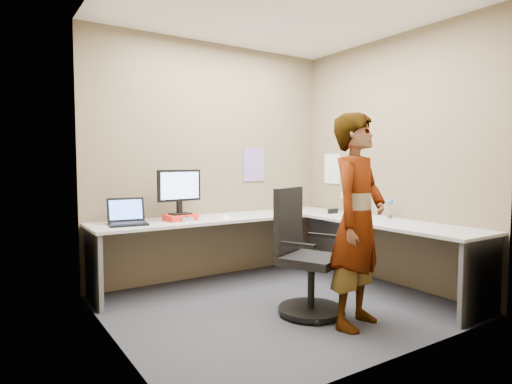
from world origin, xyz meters
TOP-DOWN VIEW (x-y plane):
  - ground at (0.00, 0.00)m, footprint 3.00×3.00m
  - wall_back at (0.00, 1.30)m, footprint 3.00×0.00m
  - wall_right at (1.50, 0.00)m, footprint 0.00×2.70m
  - wall_left at (-1.50, 0.00)m, footprint 0.00×2.70m
  - ceiling at (0.00, 0.00)m, footprint 3.00×3.00m
  - desk at (0.44, 0.39)m, footprint 2.98×2.58m
  - paper_ream at (-0.56, 0.97)m, footprint 0.33×0.26m
  - monitor at (-0.56, 0.99)m, footprint 0.49×0.17m
  - laptop at (-1.11, 0.99)m, footprint 0.39×0.34m
  - trackball_mouse at (-0.54, 0.88)m, footprint 0.12×0.08m
  - origami at (-0.09, 0.85)m, footprint 0.10×0.10m
  - stapler at (1.18, 0.55)m, footprint 0.15×0.06m
  - flower at (1.39, -0.11)m, footprint 0.07×0.07m
  - calendar_purple at (0.55, 1.29)m, footprint 0.30×0.01m
  - calendar_white at (1.49, 0.90)m, footprint 0.01×0.28m
  - sticky_note_a at (1.49, 0.55)m, footprint 0.01×0.07m
  - sticky_note_b at (1.49, 0.60)m, footprint 0.01×0.07m
  - sticky_note_c at (1.49, 0.48)m, footprint 0.01×0.07m
  - sticky_note_d at (1.49, 0.70)m, footprint 0.01×0.07m
  - office_chair at (0.07, -0.28)m, footprint 0.63×0.64m
  - person at (0.25, -0.73)m, footprint 0.73×0.60m

SIDE VIEW (x-z plane):
  - ground at x=0.00m, z-range 0.00..0.00m
  - office_chair at x=0.07m, z-range -0.10..0.99m
  - desk at x=0.44m, z-range 0.22..0.95m
  - trackball_mouse at x=-0.54m, z-range 0.72..0.79m
  - stapler at x=1.18m, z-range 0.73..0.78m
  - origami at x=-0.09m, z-range 0.73..0.79m
  - paper_ream at x=-0.56m, z-range 0.73..0.79m
  - laptop at x=-1.11m, z-range 0.67..0.92m
  - sticky_note_c at x=1.49m, z-range 0.76..0.84m
  - sticky_note_b at x=1.49m, z-range 0.78..0.86m
  - person at x=0.25m, z-range 0.00..1.73m
  - flower at x=1.39m, z-range 0.77..0.98m
  - sticky_note_d at x=1.49m, z-range 0.88..0.96m
  - sticky_note_a at x=1.49m, z-range 0.91..0.99m
  - monitor at x=-0.56m, z-range 0.83..1.30m
  - calendar_white at x=1.49m, z-range 1.06..1.44m
  - calendar_purple at x=0.55m, z-range 1.10..1.50m
  - wall_back at x=0.00m, z-range -0.15..2.85m
  - wall_right at x=1.50m, z-range 0.00..2.70m
  - wall_left at x=-1.50m, z-range 0.00..2.70m
  - ceiling at x=0.00m, z-range 2.70..2.70m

